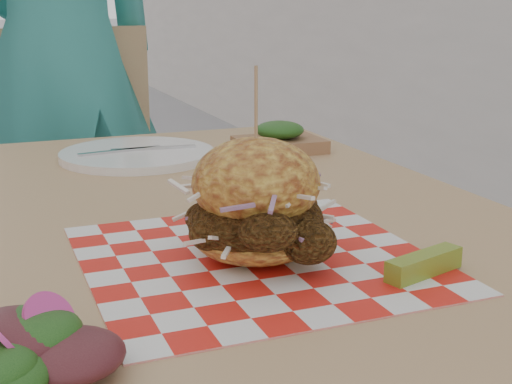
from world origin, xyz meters
The scene contains 9 objects.
diner centered at (0.21, 1.07, 0.89)m, with size 0.65×0.42×1.77m, color teal.
patio_table centered at (0.25, -0.05, 0.67)m, with size 0.80×1.20×0.75m.
patio_chair centered at (0.23, 0.99, 0.55)m, with size 0.50×0.51×0.95m.
paper_liner centered at (0.26, -0.22, 0.75)m, with size 0.36×0.36×0.00m, color red.
sandwich centered at (0.26, -0.22, 0.81)m, with size 0.18×0.18×0.20m.
pickle_spear centered at (0.40, -0.33, 0.76)m, with size 0.10×0.02×0.02m, color olive.
side_salad centered at (0.02, -0.39, 0.76)m, with size 0.14×0.13×0.05m.
place_setting centered at (0.25, 0.33, 0.76)m, with size 0.27×0.27×0.02m.
kraft_tray centered at (0.51, 0.29, 0.77)m, with size 0.15×0.12×0.06m.
Camera 1 is at (-0.00, -0.89, 1.02)m, focal length 50.00 mm.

